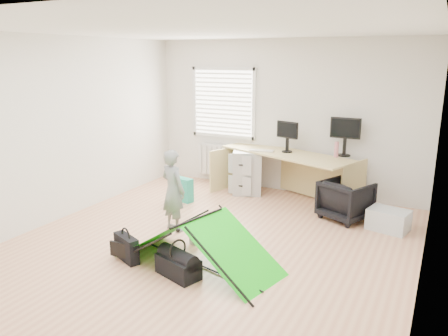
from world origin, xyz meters
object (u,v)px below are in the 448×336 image
at_px(desk, 285,175).
at_px(kite, 197,242).
at_px(monitor_right, 345,142).
at_px(storage_crate, 388,220).
at_px(monitor_left, 287,141).
at_px(duffel_bag, 178,266).
at_px(laptop_bag, 127,248).
at_px(filing_cabinet, 248,171).
at_px(office_chair, 346,200).
at_px(thermos, 336,150).
at_px(person, 173,190).

xyz_separation_m(desk, kite, (-0.05, -2.90, -0.11)).
height_order(monitor_right, storage_crate, monitor_right).
xyz_separation_m(monitor_left, duffel_bag, (-0.12, -3.26, -0.89)).
xyz_separation_m(monitor_left, laptop_bag, (-0.88, -3.22, -0.84)).
bearing_deg(monitor_right, monitor_left, -171.33).
xyz_separation_m(filing_cabinet, duffel_bag, (0.61, -3.26, -0.28)).
relative_size(monitor_right, office_chair, 0.74).
relative_size(laptop_bag, duffel_bag, 0.80).
relative_size(desk, office_chair, 3.57).
height_order(monitor_right, laptop_bag, monitor_right).
height_order(monitor_left, kite, monitor_left).
height_order(monitor_left, laptop_bag, monitor_left).
bearing_deg(thermos, desk, -176.77).
bearing_deg(person, storage_crate, -135.04).
xyz_separation_m(person, kite, (0.86, -0.80, -0.29)).
distance_m(desk, duffel_bag, 3.23).
bearing_deg(kite, monitor_left, 102.98).
relative_size(person, storage_crate, 2.17).
xyz_separation_m(office_chair, duffel_bag, (-1.28, -2.65, -0.19)).
distance_m(person, laptop_bag, 1.15).
relative_size(monitor_left, duffel_bag, 0.78).
height_order(storage_crate, laptop_bag, laptop_bag).
bearing_deg(laptop_bag, filing_cabinet, 111.00).
xyz_separation_m(thermos, laptop_bag, (-1.72, -3.22, -0.77)).
height_order(office_chair, kite, office_chair).
distance_m(office_chair, person, 2.59).
bearing_deg(filing_cabinet, office_chair, -39.58).
bearing_deg(kite, laptop_bag, -147.94).
bearing_deg(thermos, laptop_bag, -118.15).
height_order(person, duffel_bag, person).
distance_m(filing_cabinet, kite, 3.02).
height_order(office_chair, person, person).
xyz_separation_m(desk, storage_crate, (1.81, -0.72, -0.25)).
xyz_separation_m(thermos, person, (-1.75, -2.15, -0.35)).
bearing_deg(person, filing_cabinet, -76.84).
bearing_deg(office_chair, filing_cabinet, 6.73).
xyz_separation_m(thermos, storage_crate, (0.96, -0.77, -0.78)).
bearing_deg(kite, storage_crate, 63.60).
relative_size(kite, laptop_bag, 4.56).
xyz_separation_m(desk, office_chair, (1.16, -0.56, -0.10)).
relative_size(filing_cabinet, office_chair, 1.18).
relative_size(office_chair, person, 0.57).
xyz_separation_m(monitor_right, office_chair, (0.23, -0.76, -0.74)).
xyz_separation_m(kite, storage_crate, (1.85, 2.18, -0.15)).
bearing_deg(monitor_right, kite, -108.16).
bearing_deg(desk, office_chair, -6.11).
bearing_deg(laptop_bag, thermos, 85.63).
xyz_separation_m(thermos, office_chair, (0.32, -0.61, -0.63)).
distance_m(person, storage_crate, 3.07).
relative_size(thermos, office_chair, 0.38).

